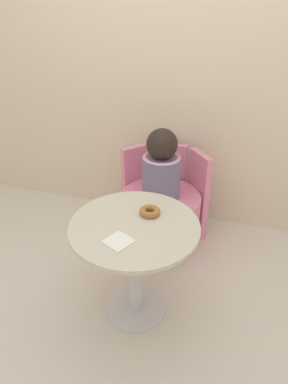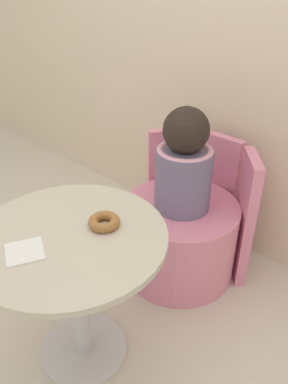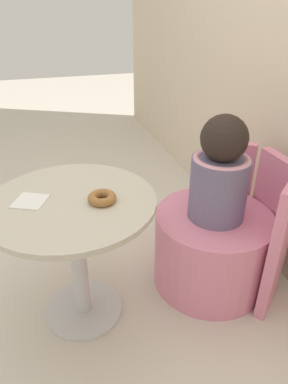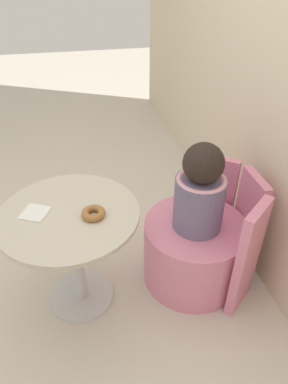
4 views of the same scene
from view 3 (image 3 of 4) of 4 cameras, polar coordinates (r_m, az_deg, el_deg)
ground_plane at (r=1.92m, az=-9.86°, el=-16.50°), size 12.00×12.00×0.00m
round_table at (r=1.52m, az=-11.45°, el=-6.33°), size 0.71×0.71×0.64m
tub_chair at (r=1.87m, az=11.09°, el=-9.21°), size 0.60×0.60×0.42m
booth_backrest at (r=1.91m, az=18.12°, el=-4.30°), size 0.70×0.25×0.70m
child_figure at (r=1.64m, az=12.56°, el=3.07°), size 0.28×0.28×0.51m
donut at (r=1.40m, az=-7.00°, el=-0.95°), size 0.12×0.12×0.04m
paper_napkin at (r=1.47m, az=-18.42°, el=-1.46°), size 0.16×0.16×0.01m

